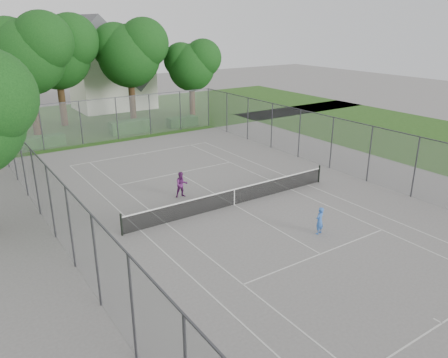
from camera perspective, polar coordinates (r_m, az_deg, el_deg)
ground at (r=23.71m, az=1.35°, el=-3.41°), size 120.00×120.00×0.00m
grass_far at (r=46.48m, az=-17.63°, el=7.34°), size 60.00×20.00×0.00m
court_markings at (r=23.71m, az=1.35°, el=-3.40°), size 11.03×23.83×0.01m
tennis_net at (r=23.51m, az=1.36°, el=-2.27°), size 12.87×0.10×1.10m
perimeter_fence at (r=23.05m, az=1.39°, el=0.72°), size 18.08×34.08×3.52m
tree_far_left at (r=40.93m, az=-24.35°, el=14.99°), size 7.16×6.54×10.29m
tree_far_midleft at (r=43.85m, az=-21.00°, el=15.52°), size 7.07×6.46×10.16m
tree_far_midright at (r=44.24m, az=-12.18°, el=16.05°), size 6.82×6.23×9.80m
tree_far_right at (r=45.70m, az=-4.18°, el=14.80°), size 5.43×4.95×7.80m
hedge_left at (r=37.46m, az=-22.70°, el=4.53°), size 3.47×1.04×0.87m
hedge_mid at (r=39.90m, az=-12.16°, el=6.70°), size 3.60×1.03×1.13m
hedge_right at (r=41.88m, az=-5.47°, el=7.48°), size 2.88×1.05×0.86m
house at (r=51.67m, az=-14.45°, el=13.40°), size 8.11×6.29×10.10m
girl_player at (r=20.83m, az=12.38°, el=-5.33°), size 0.55×0.42×1.33m
woman_player at (r=24.64m, az=-5.56°, el=-0.73°), size 0.81×0.68×1.48m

